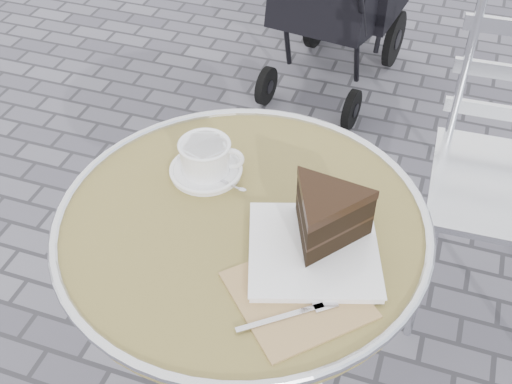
% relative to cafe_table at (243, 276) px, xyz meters
% --- Properties ---
extents(cafe_table, '(0.72, 0.72, 0.74)m').
position_rel_cafe_table_xyz_m(cafe_table, '(0.00, 0.00, 0.00)').
color(cafe_table, silver).
rests_on(cafe_table, ground).
extents(cappuccino_set, '(0.17, 0.14, 0.07)m').
position_rel_cafe_table_xyz_m(cappuccino_set, '(-0.12, 0.11, 0.20)').
color(cappuccino_set, white).
rests_on(cappuccino_set, cafe_table).
extents(cake_plate_set, '(0.29, 0.39, 0.12)m').
position_rel_cafe_table_xyz_m(cake_plate_set, '(0.16, -0.02, 0.22)').
color(cake_plate_set, '#A7815B').
rests_on(cake_plate_set, cafe_table).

